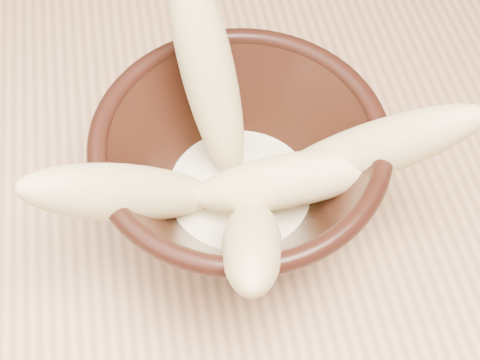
% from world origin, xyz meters
% --- Properties ---
extents(table, '(1.20, 0.80, 0.75)m').
position_xyz_m(table, '(0.00, 0.00, 0.67)').
color(table, '#E0AC7B').
rests_on(table, ground).
extents(bowl, '(0.23, 0.23, 0.12)m').
position_xyz_m(bowl, '(0.08, -0.02, 0.82)').
color(bowl, black).
rests_on(bowl, table).
extents(milk_puddle, '(0.13, 0.13, 0.02)m').
position_xyz_m(milk_puddle, '(0.08, -0.02, 0.79)').
color(milk_puddle, '#FFF5CD').
rests_on(milk_puddle, bowl).
extents(banana_upright, '(0.07, 0.13, 0.19)m').
position_xyz_m(banana_upright, '(0.06, 0.04, 0.88)').
color(banana_upright, '#CDB979').
rests_on(banana_upright, bowl).
extents(banana_left, '(0.17, 0.10, 0.15)m').
position_xyz_m(banana_left, '(-0.01, -0.05, 0.86)').
color(banana_left, '#CDB979').
rests_on(banana_left, bowl).
extents(banana_right, '(0.18, 0.09, 0.15)m').
position_xyz_m(banana_right, '(0.17, -0.04, 0.86)').
color(banana_right, '#CDB979').
rests_on(banana_right, bowl).
extents(banana_across, '(0.16, 0.06, 0.08)m').
position_xyz_m(banana_across, '(0.11, -0.04, 0.84)').
color(banana_across, '#CDB979').
rests_on(banana_across, bowl).
extents(banana_front, '(0.07, 0.15, 0.14)m').
position_xyz_m(banana_front, '(0.07, -0.10, 0.85)').
color(banana_front, '#CDB979').
rests_on(banana_front, bowl).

